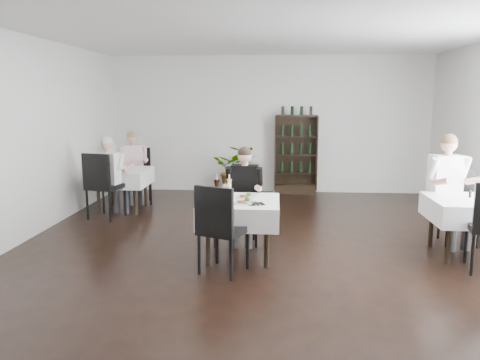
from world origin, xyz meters
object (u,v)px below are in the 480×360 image
object	(u,v)px
wine_shelf	(296,155)
potted_tree	(237,169)
main_table	(240,211)
diner_main	(244,188)

from	to	relation	value
wine_shelf	potted_tree	bearing A→B (deg)	-173.96
wine_shelf	main_table	xyz separation A→B (m)	(-0.90, -4.31, -0.23)
potted_tree	wine_shelf	bearing A→B (deg)	6.04
wine_shelf	potted_tree	world-z (taller)	wine_shelf
wine_shelf	diner_main	distance (m)	3.78
wine_shelf	potted_tree	xyz separation A→B (m)	(-1.28, -0.14, -0.31)
wine_shelf	diner_main	world-z (taller)	wine_shelf
main_table	potted_tree	size ratio (longest dim) A/B	0.95
wine_shelf	main_table	world-z (taller)	wine_shelf
diner_main	potted_tree	bearing A→B (deg)	96.40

